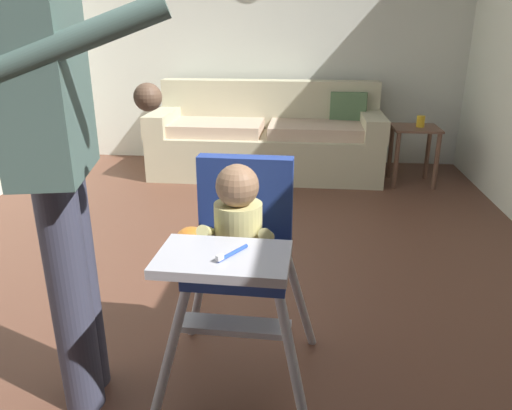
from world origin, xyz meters
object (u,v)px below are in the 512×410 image
adult_standing (58,161)px  side_table (414,142)px  toy_ball (191,244)px  couch (268,139)px  sippy_cup (421,121)px  high_chair (239,239)px

adult_standing → side_table: size_ratio=3.15×
toy_ball → couch: bearing=81.7°
adult_standing → sippy_cup: adult_standing is taller
toy_ball → side_table: (1.63, 1.76, 0.27)m
couch → toy_ball: bearing=-8.3°
couch → high_chair: (0.16, -3.02, 0.29)m
toy_ball → side_table: 2.41m
adult_standing → sippy_cup: (1.79, 2.92, -0.36)m
side_table → high_chair: bearing=-112.9°
toy_ball → sippy_cup: bearing=46.7°
sippy_cup → toy_ball: bearing=-133.3°
couch → side_table: (1.34, -0.23, 0.05)m
side_table → sippy_cup: (0.04, 0.00, 0.19)m
adult_standing → sippy_cup: bearing=45.3°
side_table → sippy_cup: sippy_cup is taller
toy_ball → sippy_cup: size_ratio=2.14×
couch → toy_ball: (-0.29, -1.99, -0.22)m
adult_standing → toy_ball: size_ratio=7.65×
sippy_cup → high_chair: bearing=-113.5°
adult_standing → high_chair: bearing=-0.0°
couch → sippy_cup: bearing=80.6°
high_chair → sippy_cup: high_chair is taller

